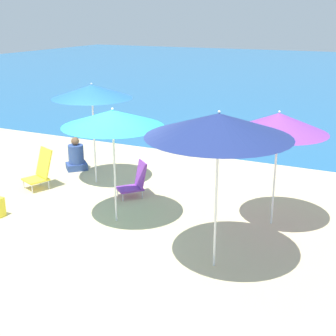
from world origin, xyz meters
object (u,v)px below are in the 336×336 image
beach_umbrella_teal (113,118)px  person_seated_near (76,157)px  beach_umbrella_blue (92,92)px  beach_chair_yellow (40,170)px  beach_chair_purple (135,181)px  beach_umbrella_navy (219,125)px  beach_umbrella_purple (279,123)px

beach_umbrella_teal → person_seated_near: (-2.47, 2.17, -1.61)m
beach_umbrella_blue → beach_chair_yellow: size_ratio=2.59×
beach_umbrella_blue → beach_chair_yellow: bearing=-138.6°
beach_chair_purple → beach_umbrella_navy: bearing=1.8°
beach_umbrella_blue → beach_umbrella_navy: bearing=-32.3°
beach_chair_yellow → beach_umbrella_blue: bearing=63.6°
beach_umbrella_teal → person_seated_near: 3.66m
beach_umbrella_teal → beach_umbrella_purple: size_ratio=1.01×
beach_umbrella_blue → beach_chair_yellow: beach_umbrella_blue is taller
beach_umbrella_blue → beach_chair_yellow: (-0.90, -0.79, -1.66)m
beach_umbrella_purple → beach_chair_yellow: (-5.02, -0.33, -1.47)m
beach_umbrella_navy → beach_umbrella_blue: bearing=147.7°
beach_umbrella_purple → beach_chair_purple: beach_umbrella_purple is taller
beach_umbrella_purple → beach_umbrella_navy: size_ratio=0.87×
beach_umbrella_navy → person_seated_near: bearing=147.9°
beach_chair_purple → person_seated_near: 2.37m
beach_umbrella_blue → beach_chair_yellow: 2.05m
beach_umbrella_purple → person_seated_near: (-5.08, 1.05, -1.56)m
beach_umbrella_navy → beach_chair_purple: beach_umbrella_navy is taller
beach_umbrella_purple → beach_chair_yellow: size_ratio=2.41×
beach_umbrella_purple → beach_umbrella_teal: bearing=-156.9°
beach_umbrella_purple → beach_umbrella_navy: beach_umbrella_navy is taller
beach_umbrella_teal → beach_umbrella_purple: beach_umbrella_teal is taller
beach_umbrella_blue → beach_chair_purple: size_ratio=3.04×
beach_umbrella_blue → beach_umbrella_teal: (1.50, -1.58, -0.13)m
beach_umbrella_navy → person_seated_near: size_ratio=2.93×
beach_umbrella_purple → beach_chair_purple: 3.29m
beach_umbrella_purple → person_seated_near: size_ratio=2.56×
beach_umbrella_teal → beach_chair_purple: bearing=103.0°
beach_chair_yellow → beach_chair_purple: bearing=34.2°
beach_umbrella_teal → beach_umbrella_purple: (2.62, 1.12, -0.05)m
beach_umbrella_blue → beach_umbrella_teal: 2.19m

